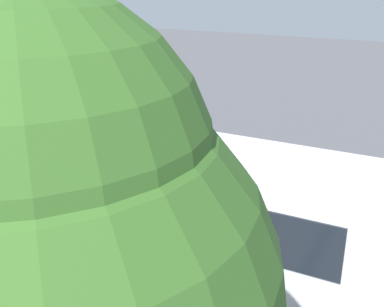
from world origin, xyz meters
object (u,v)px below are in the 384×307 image
Objects in this scene: spectator_far_left at (243,193)px; spectator_centre at (172,184)px; spectator_left at (210,190)px; stunt_motorcycle at (142,130)px; tour_bus at (149,207)px; tree_far at (50,269)px; parked_motorcycle_silver at (135,206)px; traffic_cone at (190,150)px.

spectator_far_left is 2.07m from spectator_centre.
spectator_left is at bearing 3.57° from spectator_far_left.
spectator_left is 7.01m from stunt_motorcycle.
tree_far reaches higher than tour_bus.
tour_bus is 6.25× the size of spectator_centre.
tour_bus reaches higher than parked_motorcycle_silver.
traffic_cone is (2.53, -6.90, -1.34)m from tour_bus.
tour_bus reaches higher than traffic_cone.
traffic_cone is 0.09× the size of tree_far.
parked_motorcycle_silver is at bearing 20.01° from spectator_far_left.
stunt_motorcycle is at bearing -58.47° from tree_far.
spectator_left is at bearing -152.56° from parked_motorcycle_silver.
tree_far is at bearing 121.53° from stunt_motorcycle.
spectator_left is 2.16m from parked_motorcycle_silver.
spectator_far_left reaches higher than traffic_cone.
spectator_far_left is at bearing 143.70° from stunt_motorcycle.
spectator_far_left is 10.12m from tree_far.
spectator_centre reaches higher than spectator_left.
tree_far is at bearing 109.11° from spectator_left.
spectator_centre is 0.26× the size of tree_far.
tree_far is (-2.18, 9.11, 3.83)m from spectator_far_left.
tour_bus is at bearing 84.37° from spectator_left.
spectator_centre is at bearing -135.01° from parked_motorcycle_silver.
parked_motorcycle_silver is 10.49m from tree_far.
spectator_left is 2.68× the size of traffic_cone.
traffic_cone is (-2.46, 0.44, -0.31)m from stunt_motorcycle.
tour_bus is 6.34× the size of spectator_left.
spectator_left is 0.82× the size of parked_motorcycle_silver.
parked_motorcycle_silver is (0.77, 0.77, -0.54)m from spectator_centre.
spectator_left is at bearing 123.81° from traffic_cone.
spectator_left is at bearing -95.63° from tour_bus.
spectator_left is at bearing -70.89° from tree_far.
tour_bus is at bearing 124.21° from stunt_motorcycle.
stunt_motorcycle is (5.26, -4.63, -0.39)m from spectator_left.
stunt_motorcycle is at bearing -10.23° from traffic_cone.
stunt_motorcycle is at bearing -36.30° from spectator_far_left.
tree_far reaches higher than spectator_left.
spectator_centre is (2.05, 0.26, -0.07)m from spectator_far_left.
spectator_centre is at bearing 7.19° from spectator_far_left.
parked_motorcycle_silver is 6.54m from stunt_motorcycle.
tour_bus is 2.72m from spectator_centre.
spectator_far_left is 1.06× the size of spectator_centre.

